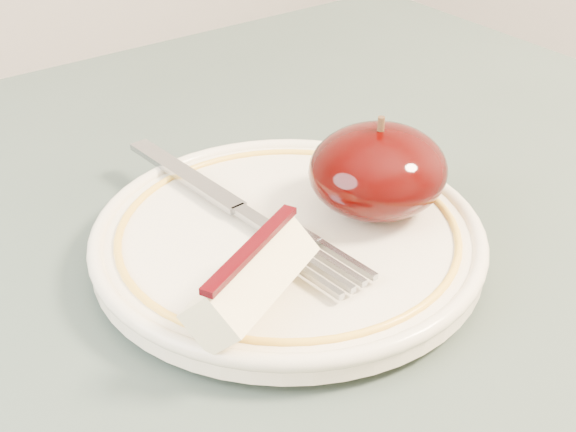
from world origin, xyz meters
TOP-DOWN VIEW (x-y plane):
  - plate at (0.06, 0.10)m, footprint 0.22×0.22m
  - apple_half at (0.12, 0.09)m, footprint 0.08×0.08m
  - apple_wedge at (0.01, 0.05)m, footprint 0.08×0.06m
  - fork at (0.05, 0.13)m, footprint 0.04×0.20m

SIDE VIEW (x-z plane):
  - plate at x=0.06m, z-range 0.75..0.77m
  - fork at x=0.05m, z-range 0.77..0.78m
  - apple_wedge at x=0.01m, z-range 0.77..0.80m
  - apple_half at x=0.12m, z-range 0.76..0.82m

